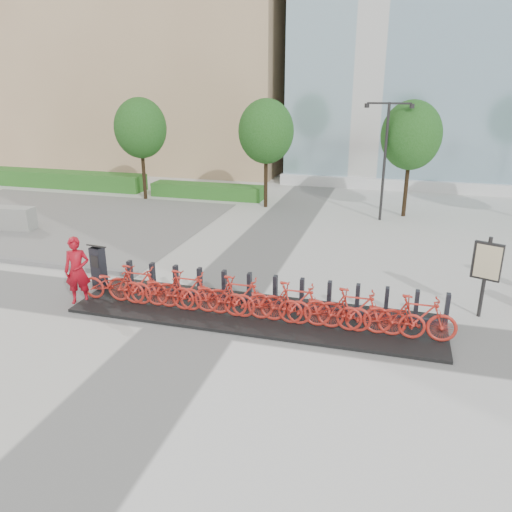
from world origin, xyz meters
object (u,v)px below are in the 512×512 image
(bike_0, at_px, (113,284))
(jersey_barrier, at_px, (6,218))
(kiosk, at_px, (99,267))
(worker_red, at_px, (77,271))
(map_sign, at_px, (487,265))

(bike_0, height_order, jersey_barrier, bike_0)
(kiosk, height_order, worker_red, worker_red)
(worker_red, distance_m, map_sign, 10.70)
(kiosk, bearing_deg, map_sign, 16.26)
(kiosk, distance_m, worker_red, 0.93)
(bike_0, bearing_deg, jersey_barrier, 56.95)
(worker_red, bearing_deg, jersey_barrier, 123.23)
(map_sign, bearing_deg, jersey_barrier, -169.41)
(map_sign, bearing_deg, bike_0, -147.24)
(map_sign, bearing_deg, kiosk, -151.88)
(bike_0, bearing_deg, worker_red, 102.84)
(kiosk, xyz_separation_m, jersey_barrier, (-7.34, 4.66, -0.26))
(kiosk, height_order, jersey_barrier, kiosk)
(jersey_barrier, bearing_deg, kiosk, -36.86)
(bike_0, relative_size, worker_red, 0.99)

